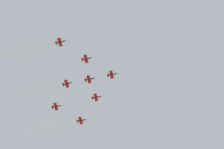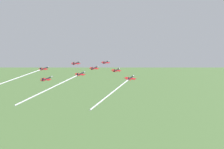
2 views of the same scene
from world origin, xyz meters
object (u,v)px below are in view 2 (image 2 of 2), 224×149
jet_center_rear (120,86)px  jet_starboard_trail (47,79)px  jet_port_inner (76,63)px  jet_starboard_inner (117,70)px  jet_lead (106,62)px  jet_port_outer (94,68)px  jet_port_trail (63,82)px  jet_starboard_outer (26,75)px

jet_center_rear → jet_starboard_trail: size_ratio=5.43×
jet_port_inner → jet_starboard_inner: jet_port_inner is taller
jet_lead → jet_center_rear: (45.65, 47.02, 1.42)m
jet_port_outer → jet_starboard_trail: size_ratio=1.00×
jet_starboard_trail → jet_center_rear: bearing=0.9°
jet_lead → jet_port_trail: (59.48, 12.37, 0.51)m
jet_port_trail → jet_starboard_inner: bearing=66.6°
jet_port_outer → jet_port_trail: bearing=-90.0°
jet_starboard_inner → jet_port_outer: bearing=-174.3°
jet_port_trail → jet_center_rear: bearing=10.0°
jet_port_outer → jet_center_rear: jet_center_rear is taller
jet_port_trail → jet_starboard_trail: bearing=162.9°
jet_port_trail → jet_port_outer: bearing=90.0°
jet_center_rear → jet_port_trail: size_ratio=0.90×
jet_starboard_inner → jet_port_trail: (45.24, -9.35, 0.65)m
jet_port_inner → jet_port_outer: (-1.94, 18.36, -1.56)m
jet_port_outer → jet_port_inner: bearing=174.3°
jet_starboard_outer → jet_port_trail: bearing=-8.1°
jet_port_outer → jet_starboard_trail: 39.46m
jet_port_inner → jet_starboard_inner: size_ratio=1.00×
jet_port_outer → jet_starboard_outer: jet_port_outer is taller
jet_starboard_outer → jet_lead: bearing=56.5°
jet_port_inner → jet_port_outer: 18.53m
jet_starboard_outer → jet_starboard_trail: size_ratio=5.69×
jet_port_inner → jet_center_rear: (23.93, 61.27, -0.02)m
jet_lead → jet_port_inner: bearing=-135.0°
jet_port_outer → jet_starboard_outer: size_ratio=0.18×
jet_starboard_inner → jet_starboard_trail: (43.45, -28.49, -1.28)m
jet_center_rear → jet_starboard_trail: jet_center_rear is taller
jet_center_rear → jet_port_outer: bearing=137.2°
jet_center_rear → jet_port_trail: jet_center_rear is taller
jet_port_inner → jet_lead: bearing=45.0°
jet_starboard_trail → jet_port_trail: bearing=-17.1°
jet_port_outer → jet_center_rear: size_ratio=0.18×
jet_lead → jet_port_outer: size_ratio=1.00×
jet_lead → jet_starboard_outer: bearing=-123.5°
jet_port_outer → jet_port_trail: jet_port_trail is taller
jet_port_outer → jet_starboard_trail: jet_port_outer is taller
jet_starboard_inner → jet_starboard_trail: bearing=-135.0°
jet_lead → jet_center_rear: jet_center_rear is taller
jet_port_outer → jet_starboard_trail: (37.91, -10.88, -1.29)m
jet_port_inner → jet_starboard_inner: (-7.48, 35.97, -1.58)m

